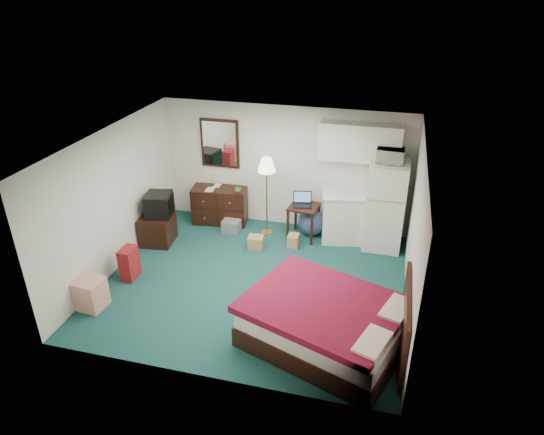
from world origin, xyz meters
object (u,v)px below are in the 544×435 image
(dresser, at_px, (220,205))
(kitchen_counter, at_px, (345,216))
(desk, at_px, (303,221))
(tv_stand, at_px, (158,229))
(floor_lamp, at_px, (267,197))
(fridge, at_px, (385,206))
(bed, at_px, (326,323))
(suitcase, at_px, (129,263))

(dresser, height_order, kitchen_counter, kitchen_counter)
(desk, height_order, tv_stand, desk)
(floor_lamp, xyz_separation_m, fridge, (2.27, 0.07, 0.05))
(fridge, distance_m, bed, 3.10)
(desk, height_order, bed, desk)
(floor_lamp, bearing_deg, fridge, 1.78)
(desk, bearing_deg, kitchen_counter, 17.37)
(bed, bearing_deg, floor_lamp, 139.16)
(floor_lamp, xyz_separation_m, desk, (0.74, 0.02, -0.46))
(floor_lamp, distance_m, suitcase, 2.89)
(tv_stand, relative_size, suitcase, 1.09)
(desk, bearing_deg, tv_stand, -154.93)
(bed, bearing_deg, fridge, 97.97)
(floor_lamp, height_order, fridge, fridge)
(desk, bearing_deg, fridge, 8.38)
(floor_lamp, bearing_deg, desk, 1.79)
(kitchen_counter, bearing_deg, tv_stand, -173.21)
(desk, height_order, kitchen_counter, kitchen_counter)
(kitchen_counter, distance_m, bed, 3.10)
(kitchen_counter, xyz_separation_m, tv_stand, (-3.50, -1.06, -0.19))
(dresser, xyz_separation_m, floor_lamp, (1.08, -0.24, 0.42))
(fridge, relative_size, suitcase, 2.95)
(dresser, relative_size, fridge, 0.66)
(fridge, distance_m, tv_stand, 4.38)
(kitchen_counter, relative_size, fridge, 0.57)
(desk, bearing_deg, bed, -66.23)
(fridge, bearing_deg, dresser, 177.53)
(tv_stand, bearing_deg, fridge, 6.16)
(desk, xyz_separation_m, fridge, (1.53, 0.05, 0.51))
(floor_lamp, relative_size, desk, 2.33)
(bed, height_order, tv_stand, bed)
(tv_stand, height_order, suitcase, suitcase)
(desk, xyz_separation_m, suitcase, (-2.61, -2.17, -0.06))
(bed, bearing_deg, kitchen_counter, 111.75)
(bed, xyz_separation_m, tv_stand, (-3.62, 2.04, -0.05))
(desk, relative_size, kitchen_counter, 0.72)
(kitchen_counter, bearing_deg, floor_lamp, 176.49)
(suitcase, bearing_deg, desk, 39.41)
(kitchen_counter, xyz_separation_m, fridge, (0.73, -0.10, 0.37))
(floor_lamp, distance_m, bed, 3.39)
(desk, distance_m, tv_stand, 2.85)
(dresser, distance_m, fridge, 3.39)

